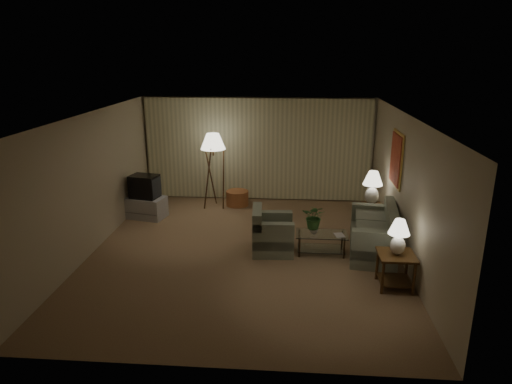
% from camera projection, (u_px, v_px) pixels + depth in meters
% --- Properties ---
extents(ground, '(7.00, 7.00, 0.00)m').
position_uv_depth(ground, '(245.00, 251.00, 9.06)').
color(ground, '#937A51').
rests_on(ground, ground).
extents(room_shell, '(6.04, 7.02, 2.72)m').
position_uv_depth(room_shell, '(252.00, 150.00, 9.98)').
color(room_shell, '#BDAB91').
rests_on(room_shell, ground).
extents(sofa, '(1.88, 1.25, 0.75)m').
position_uv_depth(sofa, '(373.00, 235.00, 8.90)').
color(sofa, gray).
rests_on(sofa, ground).
extents(armchair, '(0.93, 0.89, 0.70)m').
position_uv_depth(armchair, '(273.00, 234.00, 8.99)').
color(armchair, gray).
rests_on(armchair, ground).
extents(side_table_near, '(0.60, 0.60, 0.60)m').
position_uv_depth(side_table_near, '(396.00, 264.00, 7.59)').
color(side_table_near, '#39220F').
rests_on(side_table_near, ground).
extents(side_table_far, '(0.44, 0.37, 0.60)m').
position_uv_depth(side_table_far, '(370.00, 213.00, 10.07)').
color(side_table_far, '#39220F').
rests_on(side_table_far, ground).
extents(table_lamp_near, '(0.35, 0.35, 0.61)m').
position_uv_depth(table_lamp_near, '(399.00, 234.00, 7.43)').
color(table_lamp_near, silver).
rests_on(table_lamp_near, side_table_near).
extents(table_lamp_far, '(0.43, 0.43, 0.74)m').
position_uv_depth(table_lamp_far, '(373.00, 185.00, 9.88)').
color(table_lamp_far, silver).
rests_on(table_lamp_far, side_table_far).
extents(coffee_table, '(0.99, 0.54, 0.41)m').
position_uv_depth(coffee_table, '(321.00, 240.00, 8.91)').
color(coffee_table, silver).
rests_on(coffee_table, ground).
extents(tv_cabinet, '(1.13, 0.93, 0.50)m').
position_uv_depth(tv_cabinet, '(146.00, 207.00, 10.86)').
color(tv_cabinet, '#A2A2A4').
rests_on(tv_cabinet, ground).
extents(crt_tv, '(0.82, 0.71, 0.54)m').
position_uv_depth(crt_tv, '(144.00, 186.00, 10.71)').
color(crt_tv, black).
rests_on(crt_tv, tv_cabinet).
extents(floor_lamp, '(0.61, 0.61, 1.89)m').
position_uv_depth(floor_lamp, '(214.00, 169.00, 11.36)').
color(floor_lamp, '#39220F').
rests_on(floor_lamp, ground).
extents(ottoman, '(0.72, 0.72, 0.38)m').
position_uv_depth(ottoman, '(237.00, 198.00, 11.74)').
color(ottoman, '#A96839').
rests_on(ottoman, ground).
extents(vase, '(0.18, 0.18, 0.17)m').
position_uv_depth(vase, '(314.00, 229.00, 8.85)').
color(vase, white).
rests_on(vase, coffee_table).
extents(flowers, '(0.54, 0.50, 0.49)m').
position_uv_depth(flowers, '(315.00, 213.00, 8.75)').
color(flowers, '#34692E').
rests_on(flowers, vase).
extents(book, '(0.22, 0.27, 0.02)m').
position_uv_depth(book, '(335.00, 236.00, 8.75)').
color(book, olive).
rests_on(book, coffee_table).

